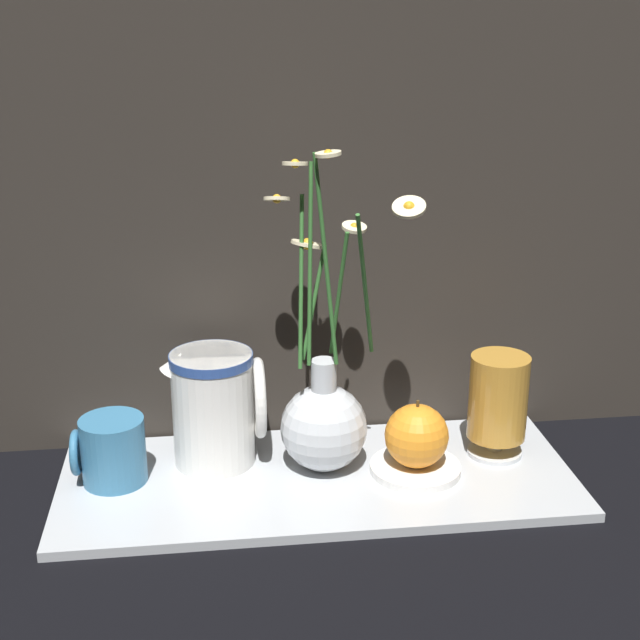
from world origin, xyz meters
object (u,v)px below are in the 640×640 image
object	(u,v)px
yellow_mug	(111,450)
tea_glass	(498,400)
ceramic_pitcher	(216,404)
orange_fruit	(417,436)
vase_with_flowers	(324,418)

from	to	relation	value
yellow_mug	tea_glass	distance (m)	0.49
ceramic_pitcher	orange_fruit	xyz separation A→B (m)	(0.25, -0.06, -0.03)
ceramic_pitcher	orange_fruit	bearing A→B (deg)	-13.66
ceramic_pitcher	tea_glass	bearing A→B (deg)	-4.10
tea_glass	ceramic_pitcher	bearing A→B (deg)	175.90
vase_with_flowers	orange_fruit	bearing A→B (deg)	-13.71
ceramic_pitcher	orange_fruit	size ratio (longest dim) A/B	1.80
vase_with_flowers	yellow_mug	world-z (taller)	vase_with_flowers
yellow_mug	tea_glass	world-z (taller)	tea_glass
tea_glass	orange_fruit	world-z (taller)	tea_glass
ceramic_pitcher	tea_glass	size ratio (longest dim) A/B	1.16
tea_glass	yellow_mug	bearing A→B (deg)	-178.89
vase_with_flowers	yellow_mug	distance (m)	0.26
yellow_mug	ceramic_pitcher	bearing A→B (deg)	15.23
ceramic_pitcher	vase_with_flowers	bearing A→B (deg)	-13.63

